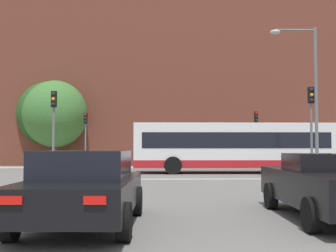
{
  "coord_description": "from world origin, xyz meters",
  "views": [
    {
      "loc": [
        -0.89,
        -2.56,
        1.51
      ],
      "look_at": [
        -0.39,
        23.28,
        2.83
      ],
      "focal_mm": 45.0,
      "sensor_mm": 36.0,
      "label": 1
    }
  ],
  "objects_px": {
    "traffic_light_near_right": "(311,117)",
    "street_lamp_junction": "(308,85)",
    "traffic_light_far_right": "(256,130)",
    "car_roadster_right": "(329,185)",
    "bus_crossing_lead": "(233,147)",
    "traffic_light_far_left": "(86,131)",
    "car_saloon_left": "(84,188)",
    "pedestrian_waiting": "(138,153)",
    "traffic_light_near_left": "(54,120)",
    "pedestrian_walking_east": "(286,154)"
  },
  "relations": [
    {
      "from": "car_saloon_left",
      "to": "traffic_light_near_left",
      "type": "height_order",
      "value": "traffic_light_near_left"
    },
    {
      "from": "car_saloon_left",
      "to": "pedestrian_walking_east",
      "type": "height_order",
      "value": "pedestrian_walking_east"
    },
    {
      "from": "traffic_light_far_right",
      "to": "pedestrian_walking_east",
      "type": "xyz_separation_m",
      "value": [
        2.19,
        -0.16,
        -1.83
      ]
    },
    {
      "from": "car_roadster_right",
      "to": "traffic_light_far_left",
      "type": "height_order",
      "value": "traffic_light_far_left"
    },
    {
      "from": "car_saloon_left",
      "to": "street_lamp_junction",
      "type": "xyz_separation_m",
      "value": [
        8.7,
        12.13,
        3.8
      ]
    },
    {
      "from": "traffic_light_near_left",
      "to": "bus_crossing_lead",
      "type": "bearing_deg",
      "value": 23.08
    },
    {
      "from": "car_saloon_left",
      "to": "traffic_light_far_left",
      "type": "bearing_deg",
      "value": 101.14
    },
    {
      "from": "car_saloon_left",
      "to": "traffic_light_near_right",
      "type": "relative_size",
      "value": 0.97
    },
    {
      "from": "street_lamp_junction",
      "to": "pedestrian_waiting",
      "type": "distance_m",
      "value": 15.02
    },
    {
      "from": "traffic_light_far_left",
      "to": "traffic_light_far_right",
      "type": "xyz_separation_m",
      "value": [
        12.76,
        0.05,
        0.08
      ]
    },
    {
      "from": "car_roadster_right",
      "to": "traffic_light_far_right",
      "type": "height_order",
      "value": "traffic_light_far_right"
    },
    {
      "from": "car_roadster_right",
      "to": "traffic_light_far_left",
      "type": "distance_m",
      "value": 24.3
    },
    {
      "from": "traffic_light_near_left",
      "to": "pedestrian_waiting",
      "type": "height_order",
      "value": "traffic_light_near_left"
    },
    {
      "from": "traffic_light_far_left",
      "to": "traffic_light_near_right",
      "type": "bearing_deg",
      "value": -40.02
    },
    {
      "from": "car_saloon_left",
      "to": "street_lamp_junction",
      "type": "distance_m",
      "value": 15.4
    },
    {
      "from": "traffic_light_far_right",
      "to": "pedestrian_waiting",
      "type": "height_order",
      "value": "traffic_light_far_right"
    },
    {
      "from": "traffic_light_near_right",
      "to": "street_lamp_junction",
      "type": "bearing_deg",
      "value": -139.49
    },
    {
      "from": "car_saloon_left",
      "to": "pedestrian_walking_east",
      "type": "xyz_separation_m",
      "value": [
        10.89,
        23.08,
        0.26
      ]
    },
    {
      "from": "bus_crossing_lead",
      "to": "street_lamp_junction",
      "type": "bearing_deg",
      "value": 32.47
    },
    {
      "from": "traffic_light_near_left",
      "to": "pedestrian_waiting",
      "type": "distance_m",
      "value": 11.86
    },
    {
      "from": "traffic_light_far_left",
      "to": "bus_crossing_lead",
      "type": "bearing_deg",
      "value": -33.41
    },
    {
      "from": "car_saloon_left",
      "to": "traffic_light_far_right",
      "type": "bearing_deg",
      "value": 70.67
    },
    {
      "from": "pedestrian_walking_east",
      "to": "traffic_light_near_right",
      "type": "bearing_deg",
      "value": -45.05
    },
    {
      "from": "car_roadster_right",
      "to": "traffic_light_near_left",
      "type": "xyz_separation_m",
      "value": [
        -8.83,
        11.84,
        2.17
      ]
    },
    {
      "from": "traffic_light_far_left",
      "to": "traffic_light_near_left",
      "type": "relative_size",
      "value": 0.95
    },
    {
      "from": "car_roadster_right",
      "to": "bus_crossing_lead",
      "type": "bearing_deg",
      "value": 88.33
    },
    {
      "from": "traffic_light_near_right",
      "to": "pedestrian_waiting",
      "type": "bearing_deg",
      "value": 128.35
    },
    {
      "from": "car_saloon_left",
      "to": "pedestrian_walking_east",
      "type": "distance_m",
      "value": 25.52
    },
    {
      "from": "pedestrian_waiting",
      "to": "traffic_light_far_left",
      "type": "bearing_deg",
      "value": -114.7
    },
    {
      "from": "car_roadster_right",
      "to": "pedestrian_waiting",
      "type": "bearing_deg",
      "value": 103.8
    },
    {
      "from": "car_saloon_left",
      "to": "pedestrian_waiting",
      "type": "height_order",
      "value": "pedestrian_waiting"
    },
    {
      "from": "traffic_light_far_left",
      "to": "pedestrian_waiting",
      "type": "bearing_deg",
      "value": 8.26
    },
    {
      "from": "bus_crossing_lead",
      "to": "traffic_light_far_right",
      "type": "bearing_deg",
      "value": 156.2
    },
    {
      "from": "bus_crossing_lead",
      "to": "traffic_light_far_right",
      "type": "xyz_separation_m",
      "value": [
        2.89,
        6.56,
        1.27
      ]
    },
    {
      "from": "bus_crossing_lead",
      "to": "traffic_light_far_left",
      "type": "height_order",
      "value": "traffic_light_far_left"
    },
    {
      "from": "traffic_light_near_right",
      "to": "traffic_light_far_right",
      "type": "xyz_separation_m",
      "value": [
        -0.2,
        10.94,
        -0.17
      ]
    },
    {
      "from": "car_saloon_left",
      "to": "car_roadster_right",
      "type": "height_order",
      "value": "car_saloon_left"
    },
    {
      "from": "bus_crossing_lead",
      "to": "pedestrian_walking_east",
      "type": "distance_m",
      "value": 8.2
    },
    {
      "from": "street_lamp_junction",
      "to": "pedestrian_walking_east",
      "type": "xyz_separation_m",
      "value": [
        2.19,
        10.95,
        -3.55
      ]
    },
    {
      "from": "traffic_light_far_left",
      "to": "pedestrian_waiting",
      "type": "relative_size",
      "value": 2.25
    },
    {
      "from": "traffic_light_far_right",
      "to": "traffic_light_near_left",
      "type": "bearing_deg",
      "value": -139.52
    },
    {
      "from": "car_saloon_left",
      "to": "traffic_light_far_left",
      "type": "distance_m",
      "value": 23.62
    },
    {
      "from": "traffic_light_far_right",
      "to": "car_roadster_right",
      "type": "bearing_deg",
      "value": -99.2
    },
    {
      "from": "traffic_light_far_right",
      "to": "traffic_light_near_right",
      "type": "bearing_deg",
      "value": -88.94
    },
    {
      "from": "traffic_light_far_right",
      "to": "pedestrian_walking_east",
      "type": "bearing_deg",
      "value": -4.08
    },
    {
      "from": "traffic_light_near_right",
      "to": "street_lamp_junction",
      "type": "height_order",
      "value": "street_lamp_junction"
    },
    {
      "from": "traffic_light_far_right",
      "to": "street_lamp_junction",
      "type": "bearing_deg",
      "value": -90.0
    },
    {
      "from": "car_roadster_right",
      "to": "traffic_light_near_right",
      "type": "xyz_separation_m",
      "value": [
        3.84,
        11.55,
        2.29
      ]
    },
    {
      "from": "car_saloon_left",
      "to": "traffic_light_near_right",
      "type": "xyz_separation_m",
      "value": [
        8.9,
        12.3,
        2.26
      ]
    },
    {
      "from": "car_roadster_right",
      "to": "pedestrian_walking_east",
      "type": "bearing_deg",
      "value": 76.38
    }
  ]
}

